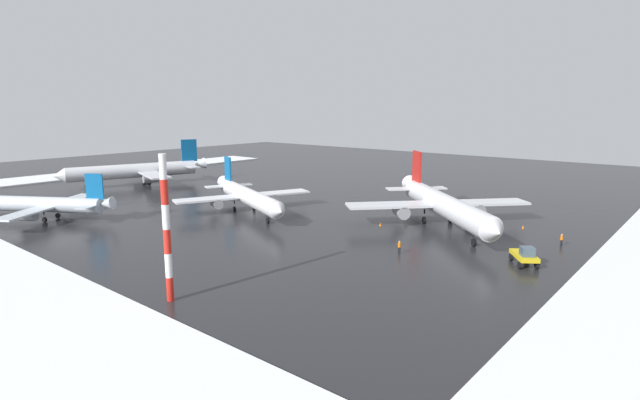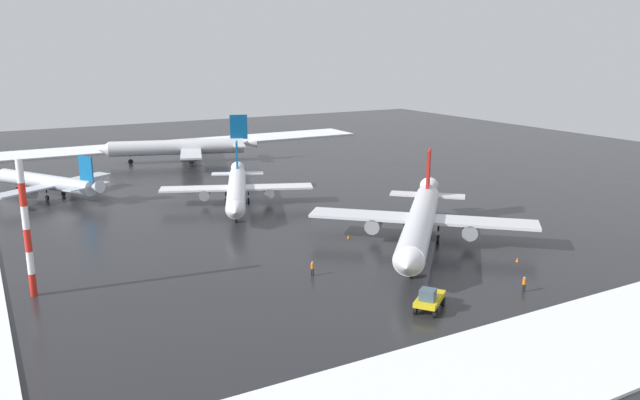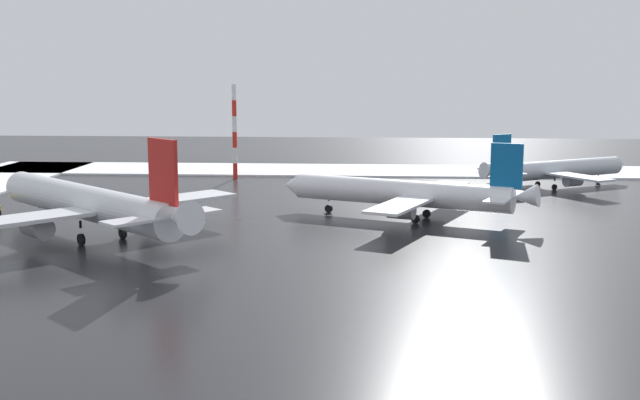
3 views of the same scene
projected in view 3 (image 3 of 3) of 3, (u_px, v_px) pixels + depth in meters
The scene contains 8 objects.
ground_plane at pixel (460, 230), 84.89m from camera, with size 240.00×240.00×0.00m, color #232326.
snow_bank_far at pixel (428, 171), 134.13m from camera, with size 152.00×16.00×0.29m, color white.
airplane_parked_portside at pixel (90, 203), 80.13m from camera, with size 29.46×28.01×10.88m.
airplane_far_rear at pixel (555, 169), 115.36m from camera, with size 24.40×20.91×8.11m.
airplane_foreground_jet at pixel (406, 193), 90.79m from camera, with size 29.24×24.77×9.11m.
ground_crew_mid_apron at pixel (121, 201), 97.86m from camera, with size 0.36×0.36×1.71m.
antenna_mast at pixel (235, 132), 124.41m from camera, with size 0.70×0.70×14.70m.
traffic_cone_near_nose at pixel (182, 225), 86.25m from camera, with size 0.36×0.36×0.55m, color orange.
Camera 3 is at (9.28, 84.11, 16.66)m, focal length 45.00 mm.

